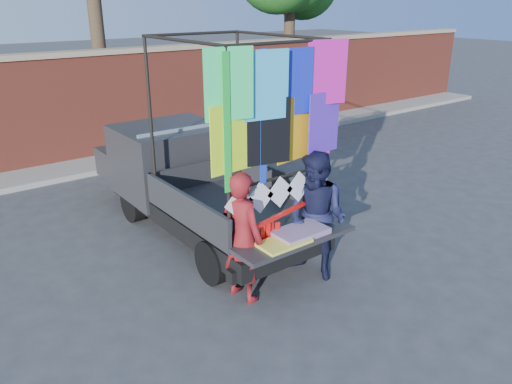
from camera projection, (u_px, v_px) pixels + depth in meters
ground at (262, 275)px, 7.18m from camera, size 90.00×90.00×0.00m
brick_wall at (83, 106)px, 11.90m from camera, size 30.00×0.45×2.61m
curb at (100, 164)px, 11.84m from camera, size 30.00×1.20×0.12m
pickup_truck at (185, 177)px, 8.67m from camera, size 2.06×5.18×3.26m
woman at (242, 237)px, 6.37m from camera, size 0.54×0.71×1.76m
man at (317, 217)px, 6.87m from camera, size 0.90×1.04×1.83m
streamer_bundle at (275, 232)px, 6.56m from camera, size 1.03×0.27×0.71m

